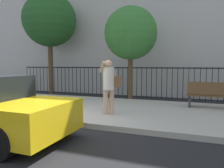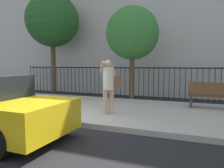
# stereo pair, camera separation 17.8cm
# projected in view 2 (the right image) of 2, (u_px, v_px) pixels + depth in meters

# --- Properties ---
(ground_plane) EXTENTS (60.00, 60.00, 0.00)m
(ground_plane) POSITION_uv_depth(u_px,v_px,m) (48.00, 124.00, 6.24)
(ground_plane) COLOR black
(sidewalk) EXTENTS (28.00, 4.40, 0.15)m
(sidewalk) POSITION_uv_depth(u_px,v_px,m) (85.00, 107.00, 8.27)
(sidewalk) COLOR #B2ADA3
(sidewalk) RESTS_ON ground
(iron_fence) EXTENTS (12.03, 0.04, 1.60)m
(iron_fence) POSITION_uv_depth(u_px,v_px,m) (118.00, 78.00, 11.60)
(iron_fence) COLOR black
(iron_fence) RESTS_ON ground
(pedestrian_on_phone) EXTENTS (0.71, 0.64, 1.71)m
(pedestrian_on_phone) POSITION_uv_depth(u_px,v_px,m) (109.00, 83.00, 6.75)
(pedestrian_on_phone) COLOR tan
(pedestrian_on_phone) RESTS_ON sidewalk
(street_bench) EXTENTS (1.60, 0.45, 0.95)m
(street_bench) POSITION_uv_depth(u_px,v_px,m) (212.00, 95.00, 7.57)
(street_bench) COLOR brown
(street_bench) RESTS_ON sidewalk
(street_tree_near) EXTENTS (2.91, 2.91, 5.61)m
(street_tree_near) POSITION_uv_depth(u_px,v_px,m) (52.00, 21.00, 11.87)
(street_tree_near) COLOR #4C3823
(street_tree_near) RESTS_ON ground
(street_tree_far) EXTENTS (2.39, 2.39, 4.32)m
(street_tree_far) POSITION_uv_depth(u_px,v_px,m) (132.00, 34.00, 9.66)
(street_tree_far) COLOR #4C3823
(street_tree_far) RESTS_ON ground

